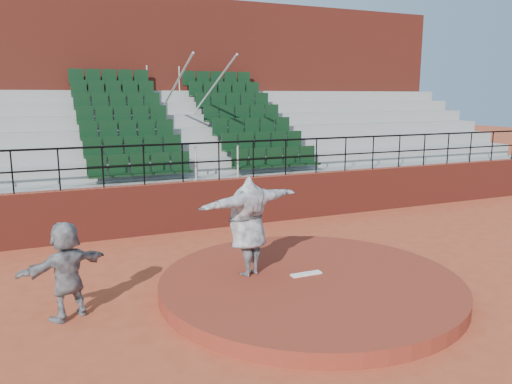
{
  "coord_description": "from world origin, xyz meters",
  "views": [
    {
      "loc": [
        -4.36,
        -7.56,
        3.52
      ],
      "look_at": [
        0.0,
        2.5,
        1.4
      ],
      "focal_mm": 35.0,
      "sensor_mm": 36.0,
      "label": 1
    }
  ],
  "objects": [
    {
      "name": "ground",
      "position": [
        0.0,
        0.0,
        0.0
      ],
      "size": [
        90.0,
        90.0,
        0.0
      ],
      "primitive_type": "plane",
      "color": "#AE4427",
      "rests_on": "ground"
    },
    {
      "name": "pitchers_mound",
      "position": [
        0.0,
        0.0,
        0.12
      ],
      "size": [
        5.5,
        5.5,
        0.25
      ],
      "primitive_type": "cylinder",
      "color": "maroon",
      "rests_on": "ground"
    },
    {
      "name": "pitching_rubber",
      "position": [
        0.0,
        0.15,
        0.27
      ],
      "size": [
        0.6,
        0.15,
        0.03
      ],
      "primitive_type": "cube",
      "color": "white",
      "rests_on": "pitchers_mound"
    },
    {
      "name": "press_box_facade",
      "position": [
        0.0,
        12.6,
        3.55
      ],
      "size": [
        24.0,
        3.0,
        7.1
      ],
      "primitive_type": "cube",
      "color": "maroon",
      "rests_on": "ground"
    },
    {
      "name": "boundary_wall",
      "position": [
        0.0,
        5.0,
        0.65
      ],
      "size": [
        24.0,
        0.3,
        1.3
      ],
      "primitive_type": "cube",
      "color": "maroon",
      "rests_on": "ground"
    },
    {
      "name": "fielder",
      "position": [
        -4.13,
        0.55,
        0.8
      ],
      "size": [
        1.54,
        1.06,
        1.6
      ],
      "primitive_type": "imported",
      "rotation": [
        0.0,
        0.0,
        3.58
      ],
      "color": "black",
      "rests_on": "ground"
    },
    {
      "name": "wall_railing",
      "position": [
        0.0,
        5.0,
        2.03
      ],
      "size": [
        24.04,
        0.05,
        1.03
      ],
      "color": "black",
      "rests_on": "boundary_wall"
    },
    {
      "name": "seating_deck",
      "position": [
        0.0,
        8.65,
        1.43
      ],
      "size": [
        24.0,
        5.97,
        4.63
      ],
      "color": "gray",
      "rests_on": "ground"
    },
    {
      "name": "pitcher",
      "position": [
        -0.98,
        0.61,
        1.17
      ],
      "size": [
        2.35,
        1.31,
        1.85
      ],
      "primitive_type": "imported",
      "rotation": [
        0.0,
        0.0,
        3.46
      ],
      "color": "black",
      "rests_on": "pitchers_mound"
    }
  ]
}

